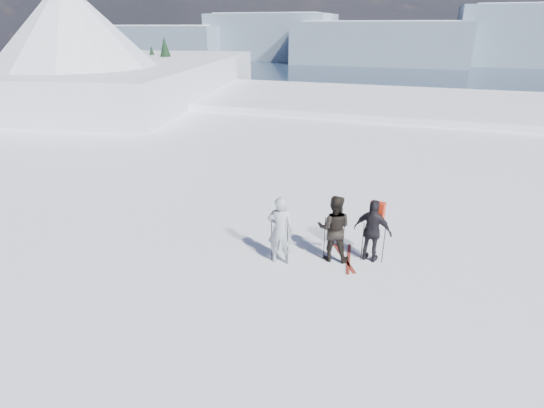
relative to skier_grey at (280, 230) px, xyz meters
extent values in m
plane|color=white|center=(1.09, 57.43, -18.49)|extent=(220.00, 208.01, 71.62)
cube|color=white|center=(1.09, 27.43, -7.49)|extent=(180.00, 16.00, 14.00)
plane|color=#1F3047|center=(1.09, 287.43, -30.99)|extent=(820.00, 820.00, 0.00)
cube|color=slate|center=(-278.91, 437.43, -13.99)|extent=(150.00, 80.00, 34.00)
cube|color=white|center=(-278.91, 437.43, 0.01)|extent=(127.50, 70.00, 8.00)
cube|color=slate|center=(-158.91, 467.43, -7.99)|extent=(130.00, 80.00, 46.00)
cube|color=white|center=(-158.91, 467.43, 12.01)|extent=(110.50, 70.00, 8.00)
cube|color=slate|center=(-38.91, 437.43, -11.99)|extent=(160.00, 80.00, 38.00)
cube|color=white|center=(-38.91, 437.43, 4.01)|extent=(136.00, 70.00, 8.00)
cube|color=slate|center=(101.09, 467.43, -4.99)|extent=(140.00, 80.00, 52.00)
cube|color=white|center=(-26.91, 25.43, -5.99)|extent=(29.19, 35.68, 16.00)
cone|color=white|center=(-23.91, 19.43, 4.01)|extent=(18.00, 18.00, 9.00)
cone|color=white|center=(-31.91, 29.43, 0.01)|extent=(16.00, 16.00, 8.00)
cube|color=#2D2B28|center=(-20.91, 33.43, -9.99)|extent=(21.55, 17.87, 14.25)
cone|color=black|center=(-25.91, 33.43, -2.99)|extent=(6.72, 6.72, 12.00)
cone|color=black|center=(-23.91, 28.43, -3.49)|extent=(6.16, 6.16, 11.00)
cone|color=black|center=(-16.91, 29.43, -3.99)|extent=(5.60, 5.60, 10.00)
cone|color=black|center=(-20.91, 25.43, -4.49)|extent=(5.04, 5.04, 9.00)
cone|color=black|center=(-22.91, 31.43, -2.49)|extent=(7.28, 7.28, 13.00)
cone|color=black|center=(-17.91, 32.43, -3.99)|extent=(5.60, 5.60, 10.00)
imported|color=#9DA4AC|center=(0.00, 0.00, 0.00)|extent=(0.79, 0.57, 1.99)
imported|color=black|center=(1.37, 0.62, -0.02)|extent=(1.03, 0.84, 1.96)
imported|color=black|center=(2.41, 0.91, -0.07)|extent=(1.15, 0.67, 1.85)
cube|color=red|center=(2.46, 1.16, 1.14)|extent=(0.43, 0.30, 0.57)
cylinder|color=black|center=(-0.25, -0.02, -0.36)|extent=(0.02, 0.02, 1.26)
cylinder|color=black|center=(0.23, -0.07, -0.34)|extent=(0.02, 0.02, 1.32)
cylinder|color=black|center=(1.14, 0.54, -0.33)|extent=(0.02, 0.02, 1.33)
cylinder|color=black|center=(1.67, 0.56, -0.38)|extent=(0.02, 0.02, 1.24)
cylinder|color=black|center=(2.17, 0.83, -0.41)|extent=(0.02, 0.02, 1.17)
cylinder|color=black|center=(2.75, 0.87, -0.39)|extent=(0.02, 0.02, 1.22)
cube|color=black|center=(1.69, 0.77, -0.98)|extent=(0.92, 1.52, 0.03)
cube|color=black|center=(1.83, 0.77, -0.98)|extent=(0.31, 1.70, 0.03)
camera|label=1|loc=(3.16, -9.99, 5.25)|focal=28.00mm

